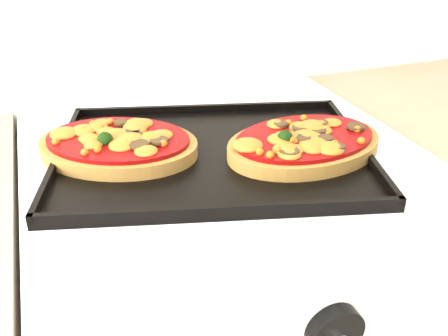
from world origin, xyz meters
name	(u,v)px	position (x,y,z in m)	size (l,w,h in m)	color
control_panel	(325,318)	(0.01, 1.39, 0.85)	(0.60, 0.02, 0.09)	white
knob_center	(335,331)	(0.01, 1.37, 0.85)	(0.06, 0.06, 0.02)	black
baking_tray	(212,152)	(-0.02, 1.68, 0.92)	(0.45, 0.33, 0.02)	black
pizza_left	(118,143)	(-0.15, 1.73, 0.94)	(0.24, 0.17, 0.03)	olive
pizza_right	(304,141)	(0.11, 1.64, 0.94)	(0.24, 0.17, 0.04)	olive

